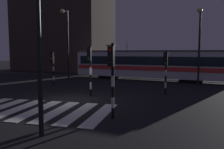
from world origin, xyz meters
TOP-DOWN VIEW (x-y plane):
  - ground_plane at (0.00, 0.00)m, footprint 120.00×120.00m
  - rail_near at (0.00, 11.86)m, footprint 80.00×0.12m
  - rail_far at (0.00, 13.29)m, footprint 80.00×0.12m
  - crosswalk_zebra at (-0.00, -2.96)m, footprint 8.41×5.87m
  - traffic_light_median_centre at (0.60, 1.53)m, footprint 0.36×0.42m
  - traffic_light_corner_far_left at (-5.27, 4.80)m, footprint 0.36×0.42m
  - traffic_light_corner_near_right at (4.26, -2.74)m, footprint 0.36×0.42m
  - traffic_light_corner_far_right at (5.11, 4.54)m, footprint 0.36×0.42m
  - street_lamp_near_kerb at (2.83, -6.04)m, footprint 0.44×1.21m
  - street_lamp_trackside_right at (6.90, 9.51)m, footprint 0.44×1.21m
  - street_lamp_trackside_left at (-6.63, 8.84)m, footprint 0.44×1.21m
  - tram at (1.45, 12.57)m, footprint 16.83×2.58m
  - building_backdrop at (-15.55, 19.97)m, footprint 15.84×8.00m

SIDE VIEW (x-z plane):
  - ground_plane at x=0.00m, z-range 0.00..0.00m
  - crosswalk_zebra at x=0.00m, z-range 0.00..0.02m
  - rail_near at x=0.00m, z-range 0.00..0.03m
  - rail_far at x=0.00m, z-range 0.00..0.03m
  - tram at x=1.45m, z-range -0.33..3.82m
  - traffic_light_corner_far_left at x=-5.27m, z-range 0.49..3.55m
  - traffic_light_corner_far_right at x=5.11m, z-range 0.50..3.64m
  - traffic_light_corner_near_right at x=4.26m, z-range 0.56..4.03m
  - traffic_light_median_centre at x=0.60m, z-range 0.56..4.08m
  - street_lamp_trackside_right at x=6.90m, z-range 0.94..7.71m
  - street_lamp_near_kerb at x=2.83m, z-range 0.96..8.09m
  - street_lamp_trackside_left at x=-6.63m, z-range 0.98..8.53m
  - building_backdrop at x=-15.55m, z-range 0.00..13.17m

